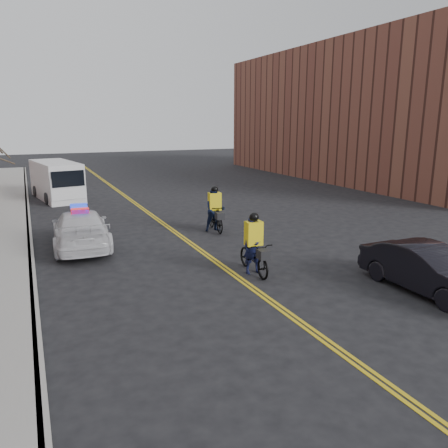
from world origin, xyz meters
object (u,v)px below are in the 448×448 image
at_px(dark_sedan, 428,269).
at_px(cyclist_far, 215,214).
at_px(police_cruiser, 81,229).
at_px(cargo_van, 57,181).
at_px(cyclist_near, 253,252).

distance_m(dark_sedan, cyclist_far, 9.63).
xyz_separation_m(police_cruiser, dark_sedan, (8.63, -9.01, -0.06)).
height_order(dark_sedan, cyclist_far, cyclist_far).
relative_size(cargo_van, cyclist_near, 2.81).
height_order(cargo_van, cyclist_far, cargo_van).
relative_size(dark_sedan, cyclist_far, 2.01).
distance_m(dark_sedan, cargo_van, 22.72).
bearing_deg(police_cruiser, dark_sedan, 137.60).
bearing_deg(cyclist_near, police_cruiser, 134.10).
distance_m(dark_sedan, cyclist_near, 5.22).
xyz_separation_m(cargo_van, cyclist_near, (4.79, -17.48, -0.45)).
bearing_deg(cargo_van, dark_sedan, -77.39).
height_order(dark_sedan, cargo_van, cargo_van).
distance_m(cyclist_near, cyclist_far, 5.78).
bearing_deg(cargo_van, cyclist_near, -84.42).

